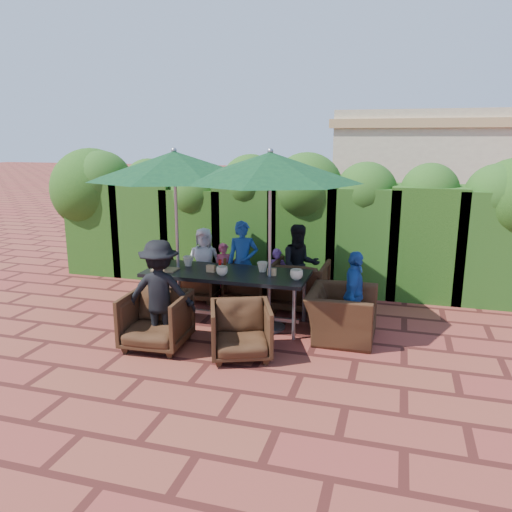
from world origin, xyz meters
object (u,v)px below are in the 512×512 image
(dining_table, at_px, (226,277))
(chair_end_right, at_px, (342,306))
(chair_near_left, at_px, (156,318))
(chair_near_right, at_px, (241,328))
(chair_far_mid, at_px, (252,279))
(umbrella_right, at_px, (270,167))
(chair_far_right, at_px, (300,283))
(chair_far_left, at_px, (200,278))
(umbrella_left, at_px, (174,166))

(dining_table, relative_size, chair_end_right, 2.34)
(chair_near_left, xyz_separation_m, chair_near_right, (1.11, 0.02, -0.02))
(chair_near_left, height_order, chair_end_right, chair_end_right)
(chair_far_mid, relative_size, chair_near_right, 1.01)
(umbrella_right, relative_size, chair_near_left, 3.16)
(chair_far_right, relative_size, chair_near_left, 1.08)
(chair_far_right, relative_size, chair_near_right, 1.14)
(dining_table, xyz_separation_m, chair_near_left, (-0.56, -1.07, -0.29))
(chair_far_left, bearing_deg, chair_far_mid, -174.21)
(chair_far_right, bearing_deg, chair_near_left, 54.18)
(dining_table, xyz_separation_m, chair_far_mid, (0.07, 1.00, -0.31))
(chair_near_right, relative_size, chair_end_right, 0.74)
(dining_table, distance_m, chair_near_right, 1.22)
(chair_near_left, distance_m, chair_end_right, 2.41)
(chair_far_right, height_order, chair_end_right, chair_end_right)
(dining_table, height_order, umbrella_left, umbrella_left)
(dining_table, relative_size, chair_far_left, 3.34)
(dining_table, bearing_deg, umbrella_right, -4.77)
(dining_table, bearing_deg, chair_far_left, 131.36)
(umbrella_right, bearing_deg, chair_far_left, 146.48)
(chair_near_left, bearing_deg, chair_far_mid, 69.84)
(chair_far_left, distance_m, chair_far_right, 1.68)
(umbrella_right, distance_m, chair_far_mid, 2.20)
(chair_far_mid, bearing_deg, umbrella_left, 61.42)
(umbrella_left, relative_size, chair_end_right, 2.49)
(chair_far_mid, distance_m, chair_near_left, 2.17)
(umbrella_right, xyz_separation_m, chair_far_left, (-1.43, 0.95, -1.87))
(chair_far_right, bearing_deg, chair_far_mid, -8.96)
(umbrella_left, xyz_separation_m, chair_end_right, (2.37, -0.09, -1.78))
(chair_far_right, xyz_separation_m, chair_near_right, (-0.34, -1.90, -0.05))
(chair_end_right, bearing_deg, chair_far_left, 68.01)
(dining_table, xyz_separation_m, chair_near_right, (0.55, -1.05, -0.31))
(chair_far_left, bearing_deg, chair_end_right, 156.33)
(umbrella_right, height_order, chair_far_right, umbrella_right)
(chair_near_left, bearing_deg, chair_far_left, 93.35)
(chair_end_right, bearing_deg, chair_far_mid, 55.20)
(chair_far_left, bearing_deg, chair_near_right, 123.11)
(chair_far_mid, bearing_deg, chair_near_right, 113.10)
(chair_end_right, bearing_deg, chair_near_left, 114.01)
(umbrella_left, distance_m, umbrella_right, 1.38)
(umbrella_right, xyz_separation_m, chair_near_right, (-0.09, -0.99, -1.85))
(chair_end_right, bearing_deg, chair_near_right, 131.27)
(dining_table, relative_size, umbrella_left, 0.94)
(umbrella_left, bearing_deg, chair_near_left, -80.88)
(chair_far_right, distance_m, chair_end_right, 1.21)
(umbrella_left, distance_m, chair_near_left, 2.12)
(chair_near_left, bearing_deg, umbrella_left, 95.98)
(chair_end_right, bearing_deg, dining_table, 86.83)
(umbrella_left, bearing_deg, chair_far_left, 93.36)
(chair_far_mid, bearing_deg, chair_end_right, 154.90)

